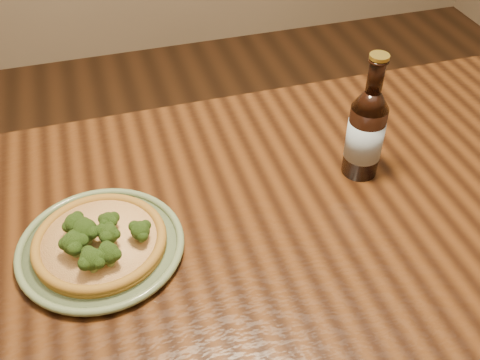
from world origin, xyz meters
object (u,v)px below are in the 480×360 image
object	(u,v)px
pizza	(99,241)
beer_bottle	(366,132)
table	(254,267)
plate	(101,247)

from	to	relation	value
pizza	beer_bottle	distance (m)	0.54
beer_bottle	pizza	bearing A→B (deg)	-174.22
beer_bottle	table	bearing A→B (deg)	-159.33
table	pizza	distance (m)	0.30
table	pizza	xyz separation A→B (m)	(-0.27, 0.04, 0.12)
pizza	beer_bottle	size ratio (longest dim) A/B	0.88
plate	beer_bottle	distance (m)	0.54
table	plate	world-z (taller)	plate
pizza	plate	bearing A→B (deg)	79.27
table	pizza	world-z (taller)	pizza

